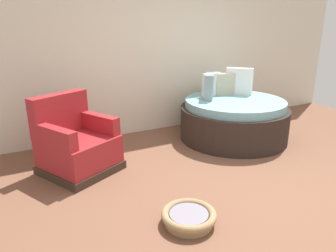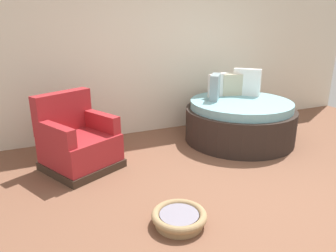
% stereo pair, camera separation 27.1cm
% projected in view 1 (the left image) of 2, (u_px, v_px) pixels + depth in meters
% --- Properties ---
extents(ground_plane, '(8.00, 8.00, 0.02)m').
position_uv_depth(ground_plane, '(249.00, 190.00, 3.50)').
color(ground_plane, brown).
extents(back_wall, '(8.00, 0.12, 2.96)m').
position_uv_depth(back_wall, '(153.00, 41.00, 5.09)').
color(back_wall, silver).
rests_on(back_wall, ground_plane).
extents(round_daybed, '(1.67, 1.67, 1.06)m').
position_uv_depth(round_daybed, '(233.00, 118.00, 4.98)').
color(round_daybed, '#2D231E').
rests_on(round_daybed, ground_plane).
extents(red_armchair, '(1.07, 1.07, 0.94)m').
position_uv_depth(red_armchair, '(76.00, 145.00, 3.88)').
color(red_armchair, '#38281E').
rests_on(red_armchair, ground_plane).
extents(pet_basket, '(0.51, 0.51, 0.13)m').
position_uv_depth(pet_basket, '(189.00, 217.00, 2.89)').
color(pet_basket, '#9E7F56').
rests_on(pet_basket, ground_plane).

